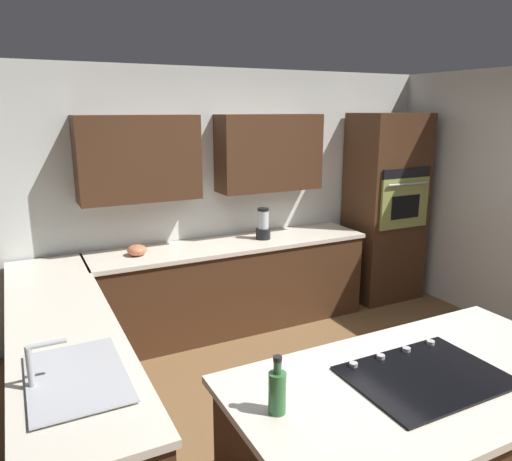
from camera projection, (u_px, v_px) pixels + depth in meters
The scene contains 14 objects.
ground_plane at pixel (339, 412), 3.64m from camera, with size 14.00×14.00×0.00m, color brown.
wall_back at pixel (221, 186), 5.03m from camera, with size 6.00×0.44×2.60m.
lower_cabinets_back at pixel (233, 287), 4.98m from camera, with size 2.80×0.60×0.86m, color #472B19.
countertop_back at pixel (232, 245), 4.87m from camera, with size 2.84×0.64×0.04m, color silver.
lower_cabinets_side at pixel (67, 385), 3.22m from camera, with size 0.60×2.90×0.86m, color #472B19.
countertop_side at pixel (61, 322), 3.11m from camera, with size 0.64×2.94×0.04m, color silver.
island_base at pixel (418, 458), 2.54m from camera, with size 1.90×0.95×0.86m, color #472B19.
island_top at pixel (425, 381), 2.43m from camera, with size 1.98×1.03×0.04m, color silver.
wall_oven at pixel (385, 208), 5.67m from camera, with size 0.80×0.66×2.16m.
sink_unit at pixel (75, 377), 2.40m from camera, with size 0.46×0.70×0.23m.
cooktop at pixel (425, 375), 2.43m from camera, with size 0.76×0.56×0.03m.
blender at pixel (263, 226), 4.99m from camera, with size 0.15×0.15×0.32m.
mixing_bowl at pixel (137, 250), 4.44m from camera, with size 0.18×0.18×0.10m, color #CC724C.
oil_bottle at pixel (277, 391), 2.12m from camera, with size 0.08×0.08×0.27m.
Camera 1 is at (2.00, 2.58, 2.20)m, focal length 34.20 mm.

